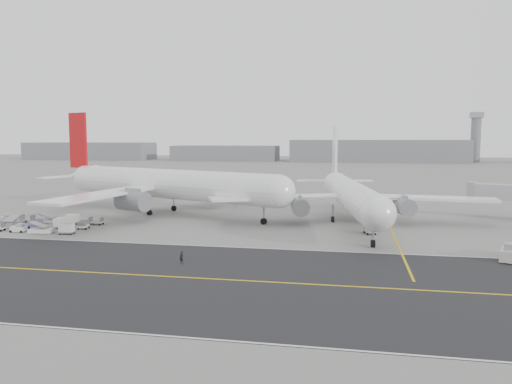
% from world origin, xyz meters
% --- Properties ---
extents(ground, '(700.00, 700.00, 0.00)m').
position_xyz_m(ground, '(0.00, 0.00, 0.00)').
color(ground, gray).
rests_on(ground, ground).
extents(taxiway, '(220.00, 59.00, 0.03)m').
position_xyz_m(taxiway, '(5.02, -17.98, 0.01)').
color(taxiway, '#262628').
rests_on(taxiway, ground).
extents(horizon_buildings, '(520.00, 28.00, 28.00)m').
position_xyz_m(horizon_buildings, '(30.00, 260.00, 0.00)').
color(horizon_buildings, slate).
rests_on(horizon_buildings, ground).
extents(control_tower, '(7.00, 7.00, 31.25)m').
position_xyz_m(control_tower, '(100.00, 265.00, 16.25)').
color(control_tower, slate).
rests_on(control_tower, ground).
extents(airliner_a, '(57.63, 56.43, 20.94)m').
position_xyz_m(airliner_a, '(-14.10, 26.16, 6.03)').
color(airliner_a, white).
rests_on(airliner_a, ground).
extents(airliner_b, '(50.65, 51.58, 17.89)m').
position_xyz_m(airliner_b, '(23.16, 21.83, 5.16)').
color(airliner_b, white).
rests_on(airliner_b, ground).
extents(gse_cluster, '(26.35, 18.14, 1.82)m').
position_xyz_m(gse_cluster, '(-29.64, 6.72, 0.00)').
color(gse_cluster, '#9E9EA3').
rests_on(gse_cluster, ground).
extents(stray_dolly, '(2.00, 2.61, 1.42)m').
position_xyz_m(stray_dolly, '(26.33, 11.25, 0.00)').
color(stray_dolly, silver).
rests_on(stray_dolly, ground).
extents(ground_crew_a, '(0.69, 0.59, 1.59)m').
position_xyz_m(ground_crew_a, '(3.15, -12.30, 0.80)').
color(ground_crew_a, black).
rests_on(ground_crew_a, ground).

